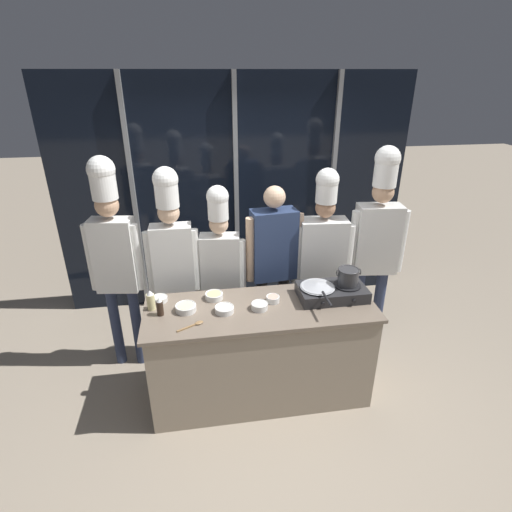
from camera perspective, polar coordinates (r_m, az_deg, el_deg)
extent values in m
plane|color=gray|center=(3.88, 0.61, -18.83)|extent=(24.00, 24.00, 0.00)
cube|color=black|center=(4.73, -2.87, 8.56)|extent=(4.07, 0.04, 2.70)
cube|color=gray|center=(4.72, -16.99, 7.43)|extent=(0.05, 0.05, 2.70)
cube|color=gray|center=(4.69, -2.81, 8.41)|extent=(0.05, 0.05, 2.70)
cube|color=gray|center=(4.94, 10.75, 8.87)|extent=(0.05, 0.05, 2.70)
cube|color=gray|center=(3.59, 0.64, -13.72)|extent=(1.85, 0.66, 0.89)
cube|color=#756656|center=(3.32, 0.68, -7.53)|extent=(1.91, 0.69, 0.03)
cube|color=#28282B|center=(3.48, 10.78, -5.07)|extent=(0.57, 0.33, 0.10)
cylinder|color=black|center=(3.42, 8.76, -4.45)|extent=(0.23, 0.23, 0.01)
cylinder|color=black|center=(3.30, 9.60, -6.79)|extent=(0.03, 0.01, 0.03)
cylinder|color=black|center=(3.50, 12.90, -4.06)|extent=(0.23, 0.23, 0.01)
cylinder|color=black|center=(3.39, 13.86, -6.32)|extent=(0.03, 0.01, 0.03)
cylinder|color=#ADAFB5|center=(3.41, 8.78, -4.31)|extent=(0.28, 0.28, 0.01)
cone|color=#ADAFB5|center=(3.40, 8.79, -4.06)|extent=(0.29, 0.29, 0.04)
cylinder|color=black|center=(3.19, 10.12, -6.07)|extent=(0.02, 0.22, 0.02)
cylinder|color=#333335|center=(3.46, 13.02, -2.95)|extent=(0.17, 0.17, 0.14)
torus|color=#333335|center=(3.43, 13.13, -1.91)|extent=(0.18, 0.18, 0.01)
torus|color=#333335|center=(3.41, 11.55, -2.42)|extent=(0.01, 0.05, 0.05)
torus|color=#333335|center=(3.48, 14.59, -2.16)|extent=(0.01, 0.05, 0.05)
cylinder|color=#332319|center=(3.27, -13.55, -7.26)|extent=(0.05, 0.05, 0.12)
cone|color=white|center=(3.23, -13.69, -6.07)|extent=(0.05, 0.05, 0.04)
cylinder|color=beige|center=(3.36, -14.79, -6.36)|extent=(0.07, 0.07, 0.14)
cone|color=white|center=(3.31, -14.95, -5.06)|extent=(0.06, 0.06, 0.04)
cylinder|color=white|center=(3.37, 2.43, -6.18)|extent=(0.11, 0.11, 0.05)
torus|color=white|center=(3.36, 2.44, -5.81)|extent=(0.11, 0.11, 0.01)
cylinder|color=#EAA893|center=(3.37, 2.43, -5.99)|extent=(0.09, 0.09, 0.03)
cylinder|color=white|center=(3.25, -4.54, -7.63)|extent=(0.15, 0.15, 0.05)
torus|color=white|center=(3.24, -4.55, -7.29)|extent=(0.16, 0.16, 0.01)
cylinder|color=silver|center=(3.24, -4.54, -7.45)|extent=(0.13, 0.13, 0.03)
cylinder|color=white|center=(3.28, 0.51, -7.19)|extent=(0.13, 0.13, 0.05)
torus|color=white|center=(3.26, 0.51, -6.81)|extent=(0.14, 0.14, 0.01)
cylinder|color=silver|center=(3.27, 0.51, -6.99)|extent=(0.11, 0.11, 0.03)
cylinder|color=white|center=(3.48, -13.55, -6.00)|extent=(0.12, 0.12, 0.04)
torus|color=white|center=(3.47, -13.58, -5.72)|extent=(0.13, 0.13, 0.01)
cylinder|color=silver|center=(3.47, -13.57, -5.85)|extent=(0.10, 0.10, 0.02)
cylinder|color=white|center=(3.30, -9.98, -7.34)|extent=(0.17, 0.17, 0.05)
torus|color=white|center=(3.29, -10.02, -6.97)|extent=(0.17, 0.17, 0.01)
cylinder|color=beige|center=(3.29, -10.00, -7.15)|extent=(0.14, 0.14, 0.03)
cylinder|color=white|center=(3.43, -6.01, -5.71)|extent=(0.15, 0.15, 0.05)
torus|color=white|center=(3.42, -6.02, -5.37)|extent=(0.15, 0.15, 0.01)
cylinder|color=#E0C689|center=(3.43, -6.02, -5.53)|extent=(0.12, 0.12, 0.03)
cube|color=olive|center=(3.10, -9.98, -10.11)|extent=(0.14, 0.08, 0.01)
ellipsoid|color=olive|center=(3.14, -8.15, -9.42)|extent=(0.08, 0.07, 0.02)
cylinder|color=#2D3856|center=(4.12, -16.61, -9.57)|extent=(0.10, 0.10, 0.84)
cylinder|color=#2D3856|center=(4.18, -19.35, -9.45)|extent=(0.10, 0.10, 0.84)
cube|color=white|center=(3.78, -19.50, 0.09)|extent=(0.39, 0.24, 0.68)
cylinder|color=white|center=(3.70, -16.56, -0.22)|extent=(0.07, 0.07, 0.63)
cylinder|color=white|center=(3.83, -22.55, -0.25)|extent=(0.07, 0.07, 0.63)
sphere|color=tan|center=(3.62, -20.55, 6.80)|extent=(0.20, 0.20, 0.20)
cylinder|color=white|center=(3.58, -20.98, 9.52)|extent=(0.21, 0.21, 0.25)
sphere|color=white|center=(3.55, -21.29, 11.44)|extent=(0.23, 0.23, 0.23)
cylinder|color=#4C4C51|center=(4.07, -9.45, -9.55)|extent=(0.10, 0.10, 0.80)
cylinder|color=#4C4C51|center=(4.08, -12.32, -9.71)|extent=(0.10, 0.10, 0.80)
cube|color=white|center=(3.72, -11.78, -0.40)|extent=(0.37, 0.19, 0.65)
cylinder|color=white|center=(3.69, -8.59, -0.54)|extent=(0.07, 0.07, 0.60)
cylinder|color=white|center=(3.72, -14.94, -0.95)|extent=(0.07, 0.07, 0.60)
sphere|color=beige|center=(3.56, -12.40, 6.06)|extent=(0.19, 0.19, 0.19)
cylinder|color=white|center=(3.51, -12.65, 8.72)|extent=(0.20, 0.20, 0.24)
sphere|color=white|center=(3.48, -12.84, 10.62)|extent=(0.22, 0.22, 0.22)
cylinder|color=#2D3856|center=(4.10, -3.34, -9.56)|extent=(0.09, 0.09, 0.73)
cylinder|color=#2D3856|center=(4.11, -6.17, -9.58)|extent=(0.09, 0.09, 0.73)
cube|color=white|center=(3.77, -5.11, -1.24)|extent=(0.38, 0.23, 0.59)
cylinder|color=white|center=(3.74, -2.01, -1.56)|extent=(0.07, 0.07, 0.54)
cylinder|color=white|center=(3.76, -8.22, -1.66)|extent=(0.07, 0.07, 0.54)
sphere|color=beige|center=(3.61, -5.36, 4.54)|extent=(0.17, 0.17, 0.17)
cylinder|color=white|center=(3.56, -5.45, 6.84)|extent=(0.18, 0.18, 0.21)
sphere|color=white|center=(3.52, -5.52, 8.46)|extent=(0.20, 0.20, 0.20)
cylinder|color=#232326|center=(4.18, 3.85, -7.88)|extent=(0.11, 0.11, 0.85)
cylinder|color=#232326|center=(4.12, 0.76, -8.36)|extent=(0.11, 0.11, 0.85)
cube|color=navy|center=(3.78, 2.52, 1.62)|extent=(0.44, 0.26, 0.68)
cylinder|color=beige|center=(3.83, 6.03, 1.59)|extent=(0.08, 0.08, 0.63)
cylinder|color=beige|center=(3.70, -0.82, 0.84)|extent=(0.08, 0.08, 0.63)
sphere|color=beige|center=(3.62, 2.66, 8.43)|extent=(0.20, 0.20, 0.20)
cylinder|color=#2D3856|center=(4.28, 10.39, -7.88)|extent=(0.12, 0.12, 0.78)
cylinder|color=#2D3856|center=(4.23, 7.11, -8.07)|extent=(0.12, 0.12, 0.78)
cube|color=white|center=(3.92, 9.42, 0.77)|extent=(0.47, 0.27, 0.63)
cylinder|color=white|center=(3.96, 13.06, 0.39)|extent=(0.09, 0.09, 0.58)
cylinder|color=white|center=(3.85, 5.86, 0.19)|extent=(0.09, 0.09, 0.58)
sphere|color=#A87A5B|center=(3.76, 9.88, 6.80)|extent=(0.19, 0.19, 0.19)
cylinder|color=white|center=(3.72, 10.06, 9.10)|extent=(0.20, 0.20, 0.21)
sphere|color=white|center=(3.69, 10.18, 10.67)|extent=(0.21, 0.21, 0.21)
cylinder|color=#2D3856|center=(4.44, 17.04, -6.84)|extent=(0.11, 0.11, 0.85)
cylinder|color=#2D3856|center=(4.38, 14.16, -6.99)|extent=(0.11, 0.11, 0.85)
cube|color=white|center=(4.07, 16.84, 2.33)|extent=(0.44, 0.27, 0.69)
cylinder|color=white|center=(4.13, 20.05, 1.96)|extent=(0.08, 0.08, 0.63)
cylinder|color=white|center=(3.97, 13.75, 1.94)|extent=(0.08, 0.08, 0.63)
sphere|color=tan|center=(3.92, 17.69, 8.67)|extent=(0.20, 0.20, 0.20)
cylinder|color=white|center=(3.88, 18.05, 11.27)|extent=(0.21, 0.21, 0.26)
sphere|color=white|center=(3.85, 18.31, 13.11)|extent=(0.23, 0.23, 0.23)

